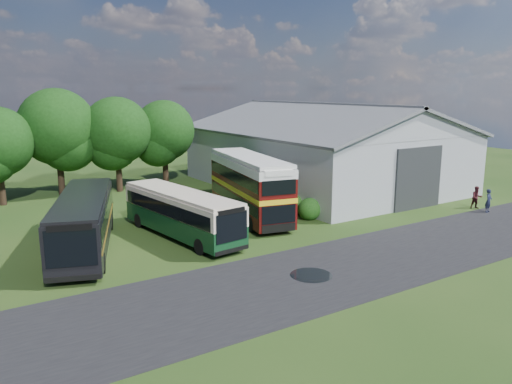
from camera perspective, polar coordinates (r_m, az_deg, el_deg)
ground at (r=29.52m, az=4.91°, el=-7.14°), size 120.00×120.00×0.00m
asphalt_road at (r=29.32m, az=13.23°, el=-7.55°), size 60.00×8.00×0.02m
puddle at (r=26.43m, az=6.31°, el=-9.47°), size 2.20×2.20×0.01m
storage_shed at (r=50.09m, az=7.46°, el=5.49°), size 18.80×24.80×8.15m
tree_mid at (r=47.85m, az=-21.79°, el=6.90°), size 6.80×6.80×9.60m
tree_right_a at (r=48.14m, az=-15.64°, el=6.73°), size 6.26×6.26×8.83m
tree_right_b at (r=50.59m, az=-10.46°, el=6.91°), size 5.98×5.98×8.45m
shrub_front at (r=37.35m, az=6.11°, el=-3.11°), size 1.70×1.70×1.70m
shrub_mid at (r=38.88m, az=4.27°, el=-2.48°), size 1.60×1.60×1.60m
shrub_back at (r=40.44m, az=2.56°, el=-1.90°), size 1.80×1.80×1.80m
bus_green_single at (r=32.79m, az=-8.53°, el=-2.38°), size 3.86×11.16×3.01m
bus_maroon_double at (r=37.14m, az=-0.75°, el=0.56°), size 4.87×11.20×4.67m
bus_dark_single at (r=31.44m, az=-19.07°, el=-3.20°), size 6.67×12.33×3.33m
visitor_a at (r=43.00m, az=25.04°, el=-0.94°), size 0.74×0.57×1.83m
visitor_b at (r=43.94m, az=23.91°, el=-0.60°), size 1.11×1.03×1.82m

